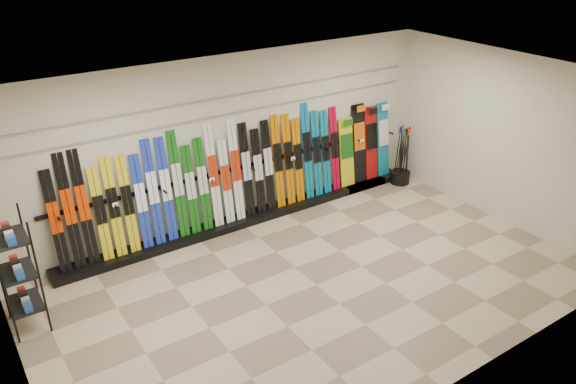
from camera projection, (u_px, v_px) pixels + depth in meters
floor at (316, 285)px, 8.40m from camera, size 8.00×8.00×0.00m
back_wall at (232, 142)px, 9.61m from camera, size 8.00×0.00×8.00m
left_wall at (6, 291)px, 5.74m from camera, size 0.00×5.00×5.00m
right_wall at (503, 138)px, 9.75m from camera, size 0.00×5.00×5.00m
ceiling at (322, 89)px, 7.09m from camera, size 8.00×8.00×0.00m
ski_rack_base at (252, 217)px, 10.19m from camera, size 8.00×0.40×0.12m
skis at (214, 180)px, 9.52m from camera, size 5.37×0.29×1.82m
snowboards at (365, 145)px, 11.25m from camera, size 1.27×0.24×1.59m
accessory_rack at (18, 273)px, 7.22m from camera, size 0.40×0.60×1.65m
pole_bin at (400, 177)px, 11.62m from camera, size 0.40×0.40×0.25m
ski_poles at (403, 155)px, 11.42m from camera, size 0.31×0.31×1.18m
slatwall_rail_0 at (231, 114)px, 9.38m from camera, size 7.60×0.02×0.03m
slatwall_rail_1 at (230, 96)px, 9.25m from camera, size 7.60×0.02×0.03m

